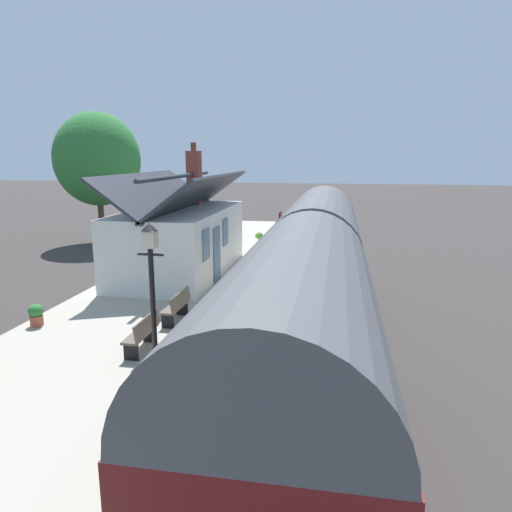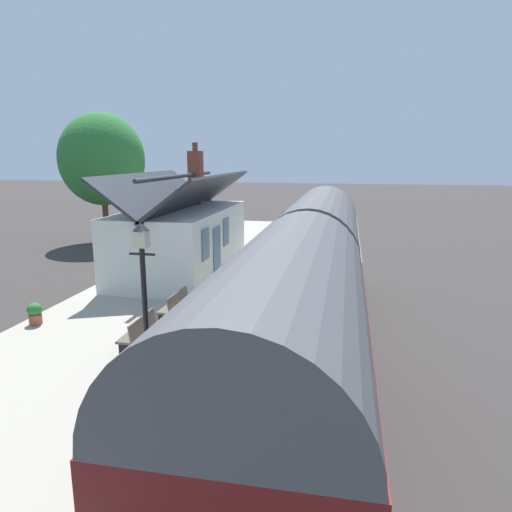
{
  "view_description": "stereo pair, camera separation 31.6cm",
  "coord_description": "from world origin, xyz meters",
  "views": [
    {
      "loc": [
        -17.4,
        -1.51,
        5.59
      ],
      "look_at": [
        -0.54,
        1.5,
        1.86
      ],
      "focal_mm": 32.36,
      "sensor_mm": 36.0,
      "label": 1
    },
    {
      "loc": [
        -17.34,
        -1.82,
        5.59
      ],
      "look_at": [
        -0.54,
        1.5,
        1.86
      ],
      "focal_mm": 32.36,
      "sensor_mm": 36.0,
      "label": 2
    }
  ],
  "objects": [
    {
      "name": "bench_by_lamp",
      "position": [
        -7.39,
        3.11,
        1.34
      ],
      "size": [
        1.4,
        0.44,
        0.88
      ],
      "color": "brown",
      "rests_on": "platform"
    },
    {
      "name": "station_sign_board",
      "position": [
        8.92,
        1.77,
        2.05
      ],
      "size": [
        0.96,
        0.06,
        1.57
      ],
      "color": "black",
      "rests_on": "platform"
    },
    {
      "name": "lamp_post_platform",
      "position": [
        -9.59,
        1.85,
        3.34
      ],
      "size": [
        0.32,
        0.5,
        3.53
      ],
      "color": "black",
      "rests_on": "platform"
    },
    {
      "name": "rail_far",
      "position": [
        0.0,
        -0.18,
        0.07
      ],
      "size": [
        52.0,
        0.08,
        0.14
      ],
      "primitive_type": "cube",
      "color": "gray",
      "rests_on": "ground"
    },
    {
      "name": "bench_near_building",
      "position": [
        -5.27,
        2.98,
        1.34
      ],
      "size": [
        1.41,
        0.48,
        0.88
      ],
      "color": "brown",
      "rests_on": "platform"
    },
    {
      "name": "platform",
      "position": [
        0.0,
        4.16,
        0.43
      ],
      "size": [
        32.0,
        6.32,
        0.86
      ],
      "primitive_type": "cube",
      "color": "#A39B8C",
      "rests_on": "ground"
    },
    {
      "name": "planter_edge_near",
      "position": [
        6.97,
        2.67,
        1.21
      ],
      "size": [
        0.44,
        0.44,
        0.72
      ],
      "color": "gray",
      "rests_on": "platform"
    },
    {
      "name": "planter_under_sign",
      "position": [
        11.61,
        6.5,
        1.24
      ],
      "size": [
        0.44,
        0.44,
        0.74
      ],
      "color": "black",
      "rests_on": "platform"
    },
    {
      "name": "ground_plane",
      "position": [
        0.0,
        0.0,
        0.0
      ],
      "size": [
        160.0,
        160.0,
        0.0
      ],
      "primitive_type": "plane",
      "color": "#383330"
    },
    {
      "name": "tree_far_left",
      "position": [
        10.1,
        13.6,
        5.36
      ],
      "size": [
        5.12,
        5.41,
        8.29
      ],
      "color": "#4C3828",
      "rests_on": "ground"
    },
    {
      "name": "platform_edge_coping",
      "position": [
        0.0,
        1.18,
        0.87
      ],
      "size": [
        32.0,
        0.36,
        0.02
      ],
      "primitive_type": "cube",
      "color": "beige",
      "rests_on": "platform"
    },
    {
      "name": "station_building",
      "position": [
        0.38,
        4.79,
        2.3
      ],
      "size": [
        8.01,
        3.83,
        5.3
      ],
      "color": "white",
      "rests_on": "platform"
    },
    {
      "name": "train",
      "position": [
        -5.53,
        -0.9,
        2.21
      ],
      "size": [
        17.45,
        2.73,
        4.32
      ],
      "color": "black",
      "rests_on": "ground"
    },
    {
      "name": "rail_near",
      "position": [
        0.0,
        -1.62,
        0.07
      ],
      "size": [
        52.0,
        0.08,
        0.14
      ],
      "primitive_type": "cube",
      "color": "gray",
      "rests_on": "ground"
    },
    {
      "name": "planter_bench_left",
      "position": [
        -6.29,
        6.81,
        1.19
      ],
      "size": [
        0.41,
        0.41,
        0.63
      ],
      "color": "#9E5138",
      "rests_on": "platform"
    }
  ]
}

